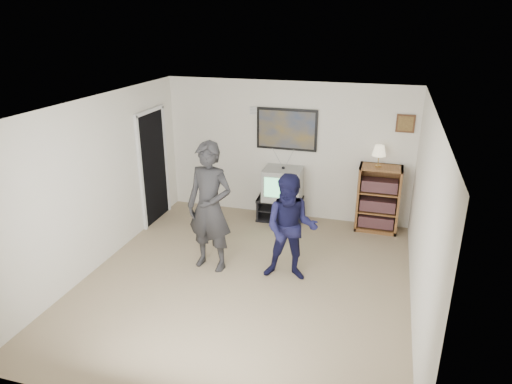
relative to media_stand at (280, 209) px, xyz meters
The scene contains 13 objects.
room_shell 2.15m from the media_stand, 88.92° to the right, with size 4.51×5.00×2.51m.
media_stand is the anchor object (origin of this frame).
crt_television 0.50m from the media_stand, ahead, with size 0.68×0.58×0.58m, color #999A95, non-canonical shape.
bookshelf 1.77m from the media_stand, ahead, with size 0.71×0.41×1.17m, color brown, non-canonical shape.
table_lamp 2.02m from the media_stand, ahead, with size 0.23×0.23×0.37m, color beige, non-canonical shape.
person_tall 2.18m from the media_stand, 106.42° to the right, with size 0.70×0.46×1.93m, color black.
person_short 2.11m from the media_stand, 72.51° to the right, with size 0.76×0.59×1.56m, color black.
controller_left 2.10m from the media_stand, 107.84° to the right, with size 0.04×0.12×0.04m, color white.
controller_right 1.97m from the media_stand, 69.60° to the right, with size 0.04×0.13×0.04m, color white.
poster 1.46m from the media_stand, 81.75° to the left, with size 1.10×0.03×0.75m, color black.
air_vent 1.83m from the media_stand, 154.08° to the left, with size 0.28×0.02×0.14m, color white.
small_picture 2.65m from the media_stand, ahead, with size 0.30×0.03×0.30m, color #4A2217.
doorway 2.42m from the media_stand, 164.02° to the right, with size 0.03×0.85×2.00m, color black.
Camera 1 is at (1.73, -5.34, 3.51)m, focal length 32.00 mm.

